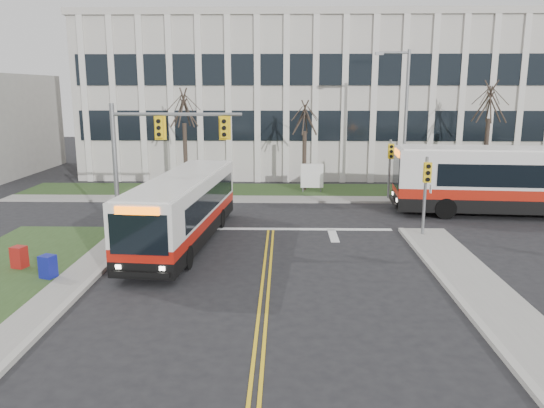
{
  "coord_description": "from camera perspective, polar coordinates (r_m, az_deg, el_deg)",
  "views": [
    {
      "loc": [
        0.65,
        -17.33,
        6.83
      ],
      "look_at": [
        0.13,
        4.9,
        2.0
      ],
      "focal_mm": 35.0,
      "sensor_mm": 36.0,
      "label": 1
    }
  ],
  "objects": [
    {
      "name": "newspaper_box_red",
      "position": [
        22.6,
        -25.53,
        -5.31
      ],
      "size": [
        0.6,
        0.57,
        0.95
      ],
      "primitive_type": "cube",
      "rotation": [
        0.0,
        0.0,
        -0.28
      ],
      "color": "maroon",
      "rests_on": "ground"
    },
    {
      "name": "tree_mid",
      "position": [
        35.61,
        3.55,
        9.1
      ],
      "size": [
        1.8,
        1.8,
        6.82
      ],
      "color": "#42352B",
      "rests_on": "ground"
    },
    {
      "name": "newspaper_box_blue",
      "position": [
        21.0,
        -22.95,
        -6.36
      ],
      "size": [
        0.62,
        0.59,
        0.95
      ],
      "primitive_type": "cube",
      "rotation": [
        0.0,
        0.0,
        -0.34
      ],
      "color": "navy",
      "rests_on": "ground"
    },
    {
      "name": "bus_cross",
      "position": [
        32.1,
        25.41,
        2.1
      ],
      "size": [
        13.89,
        4.1,
        3.65
      ],
      "primitive_type": null,
      "rotation": [
        0.0,
        0.0,
        -1.65
      ],
      "color": "silver",
      "rests_on": "ground"
    },
    {
      "name": "streetlight",
      "position": [
        34.37,
        13.92,
        9.17
      ],
      "size": [
        2.15,
        0.25,
        9.2
      ],
      "color": "slate",
      "rests_on": "ground"
    },
    {
      "name": "sidewalk_cross",
      "position": [
        33.5,
        8.77,
        0.47
      ],
      "size": [
        44.0,
        1.6,
        0.14
      ],
      "primitive_type": "cube",
      "color": "#9E9B93",
      "rests_on": "ground"
    },
    {
      "name": "signal_pole_near",
      "position": [
        25.47,
        16.23,
        1.98
      ],
      "size": [
        0.34,
        0.39,
        3.8
      ],
      "color": "slate",
      "rests_on": "ground"
    },
    {
      "name": "mast_arm_signal",
      "position": [
        25.41,
        -13.02,
        6.14
      ],
      "size": [
        6.11,
        0.38,
        6.2
      ],
      "color": "slate",
      "rests_on": "ground"
    },
    {
      "name": "ground",
      "position": [
        18.63,
        -0.76,
        -9.24
      ],
      "size": [
        120.0,
        120.0,
        0.0
      ],
      "primitive_type": "plane",
      "color": "black",
      "rests_on": "ground"
    },
    {
      "name": "building_lawn",
      "position": [
        36.23,
        8.21,
        1.36
      ],
      "size": [
        44.0,
        5.0,
        0.12
      ],
      "primitive_type": "cube",
      "color": "#2B441D",
      "rests_on": "ground"
    },
    {
      "name": "bus_main",
      "position": [
        24.13,
        -9.52,
        -0.69
      ],
      "size": [
        3.4,
        11.38,
        2.99
      ],
      "primitive_type": null,
      "rotation": [
        0.0,
        0.0,
        -0.09
      ],
      "color": "silver",
      "rests_on": "ground"
    },
    {
      "name": "directory_sign",
      "position": [
        35.33,
        4.33,
        3.0
      ],
      "size": [
        1.5,
        0.12,
        2.0
      ],
      "color": "slate",
      "rests_on": "ground"
    },
    {
      "name": "office_building",
      "position": [
        47.53,
        6.72,
        11.17
      ],
      "size": [
        40.0,
        16.0,
        12.0
      ],
      "primitive_type": "cube",
      "color": "beige",
      "rests_on": "ground"
    },
    {
      "name": "tree_right",
      "position": [
        37.78,
        22.39,
        9.95
      ],
      "size": [
        1.8,
        1.8,
        8.25
      ],
      "color": "#42352B",
      "rests_on": "ground"
    },
    {
      "name": "signal_pole_far",
      "position": [
        33.65,
        12.59,
        4.57
      ],
      "size": [
        0.34,
        0.39,
        3.8
      ],
      "color": "slate",
      "rests_on": "ground"
    },
    {
      "name": "tree_left",
      "position": [
        35.97,
        -9.46,
        10.0
      ],
      "size": [
        1.8,
        1.8,
        7.7
      ],
      "color": "#42352B",
      "rests_on": "ground"
    }
  ]
}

